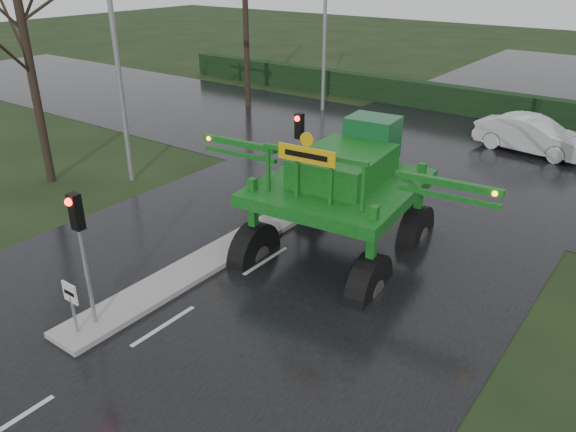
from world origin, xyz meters
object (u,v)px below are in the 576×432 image
Objects in this scene: street_light_left_near at (118,25)px; traffic_signal_near at (79,233)px; traffic_signal_mid at (299,141)px; street_light_left_far at (330,1)px; white_sedan at (529,153)px; keep_left_sign at (71,300)px; crop_sprayer at (257,177)px.

traffic_signal_near is at bearing -45.47° from street_light_left_near.
traffic_signal_mid is 0.35× the size of street_light_left_far.
keep_left_sign is at bearing 174.81° from white_sedan.
traffic_signal_mid is 7.83m from street_light_left_near.
traffic_signal_near reaches higher than keep_left_sign.
keep_left_sign is at bearing -72.22° from street_light_left_far.
crop_sprayer is 1.88× the size of white_sedan.
traffic_signal_near is at bearing -71.83° from street_light_left_far.
keep_left_sign is 11.32m from street_light_left_near.
white_sedan is at bearing 48.40° from street_light_left_near.
street_light_left_far is at bearing 107.78° from keep_left_sign.
street_light_left_far reaches higher than crop_sprayer.
keep_left_sign reaches higher than white_sedan.
white_sedan is (11.62, 13.08, -5.99)m from street_light_left_near.
traffic_signal_near is at bearing 174.50° from white_sedan.
crop_sprayer is (0.78, -3.18, -0.12)m from traffic_signal_mid.
traffic_signal_near is at bearing 90.00° from keep_left_sign.
white_sedan is at bearing 76.77° from traffic_signal_near.
traffic_signal_mid is at bearing 90.00° from keep_left_sign.
street_light_left_far is at bearing 118.86° from traffic_signal_mid.
street_light_left_near is 2.02× the size of white_sedan.
keep_left_sign is at bearing -47.41° from street_light_left_near.
street_light_left_near is at bearing -90.00° from street_light_left_far.
street_light_left_near is at bearing 162.07° from crop_sprayer.
street_light_left_near is (-6.89, -1.49, 3.40)m from traffic_signal_mid.
street_light_left_near reaches higher than white_sedan.
crop_sprayer is 15.49m from white_sedan.
street_light_left_near is 8.61m from crop_sprayer.
crop_sprayer reaches higher than keep_left_sign.
keep_left_sign is 0.14× the size of street_light_left_near.
traffic_signal_mid is at bearing -61.14° from street_light_left_far.
street_light_left_near and street_light_left_far have the same top height.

